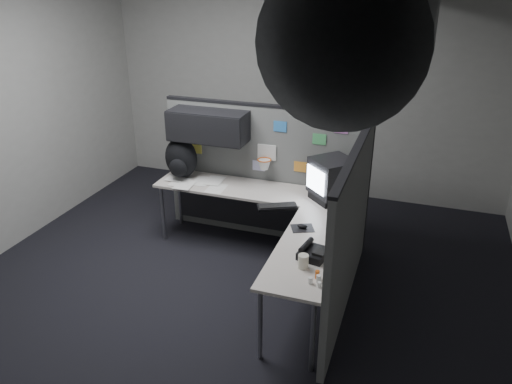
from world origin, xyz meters
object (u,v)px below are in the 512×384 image
at_px(monitor, 332,179).
at_px(backpack, 181,159).
at_px(keyboard, 277,207).
at_px(phone, 313,252).
at_px(desk, 268,212).

relative_size(monitor, backpack, 1.18).
xyz_separation_m(monitor, keyboard, (-0.49, -0.39, -0.22)).
bearing_deg(phone, keyboard, 145.38).
distance_m(monitor, keyboard, 0.66).
distance_m(keyboard, phone, 1.00).
bearing_deg(monitor, backpack, 178.16).
bearing_deg(keyboard, monitor, 56.96).
relative_size(desk, backpack, 4.78).
xyz_separation_m(keyboard, backpack, (-1.32, 0.43, 0.22)).
height_order(phone, backpack, backpack).
distance_m(monitor, phone, 1.23).
distance_m(desk, backpack, 1.27).
relative_size(desk, keyboard, 5.31).
height_order(monitor, keyboard, monitor).
bearing_deg(monitor, keyboard, -141.99).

